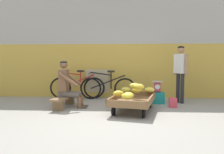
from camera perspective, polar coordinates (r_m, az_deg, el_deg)
ground_plane at (r=4.17m, az=1.39°, el=-11.49°), size 80.00×80.00×0.00m
back_wall at (r=6.94m, az=2.11°, el=8.04°), size 16.00×0.30×3.20m
banana_cart at (r=4.97m, az=5.56°, el=-6.14°), size 1.16×1.60×0.36m
banana_pile at (r=4.99m, az=5.44°, el=-3.57°), size 1.02×1.29×0.27m
low_bench at (r=5.50m, az=-12.32°, el=-5.65°), size 0.40×1.12×0.27m
vendor_seated at (r=5.43m, az=-11.49°, el=-1.85°), size 0.69×0.49×1.14m
plastic_crate at (r=6.00m, az=11.64°, el=-5.31°), size 0.36×0.28×0.30m
weighing_scale at (r=5.96m, az=11.69°, el=-2.44°), size 0.30×0.30×0.29m
bicycle_near_left at (r=6.72m, az=-9.04°, el=-2.55°), size 1.66×0.48×0.86m
bicycle_far_left at (r=6.44m, az=-1.16°, el=-2.78°), size 1.66×0.48×0.86m
sign_board at (r=6.81m, az=-3.83°, el=-1.69°), size 0.70×0.22×0.88m
customer_adult at (r=6.16m, az=17.40°, el=2.32°), size 0.33×0.44×1.53m
shopping_bag at (r=5.55m, az=15.54°, el=-6.45°), size 0.18×0.12×0.24m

